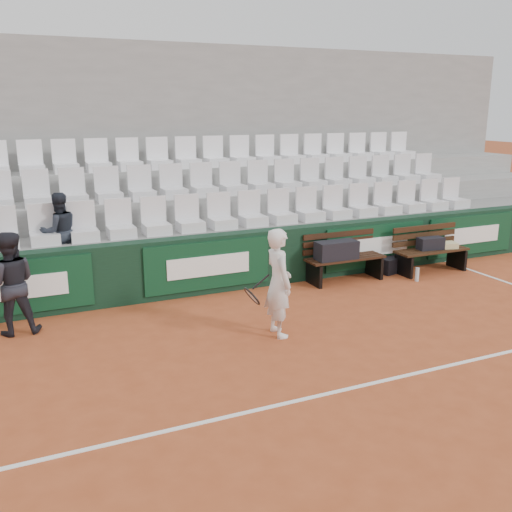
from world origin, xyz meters
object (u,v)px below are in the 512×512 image
Objects in this scene: bench_left at (345,269)px; bench_right at (431,261)px; water_bottle_near at (315,278)px; sports_bag_right at (431,243)px; ball_kid at (10,284)px; sports_bag_ground at (391,265)px; tennis_player at (278,283)px; sports_bag_left at (337,250)px; spectator_c at (57,204)px; water_bottle_far at (417,274)px.

bench_left and bench_right have the same top height.
sports_bag_right is at bearing -4.88° from water_bottle_near.
ball_kid reaches higher than bench_right.
sports_bag_right reaches higher than bench_left.
sports_bag_ground is 6.78m from ball_kid.
bench_left is 1.02× the size of ball_kid.
bench_left is 2.93m from tennis_player.
sports_bag_right is at bearing -3.36° from sports_bag_left.
water_bottle_near is at bearing 175.12° from sports_bag_right.
tennis_player is at bearing 123.64° from spectator_c.
water_bottle_near is 1.90m from water_bottle_far.
sports_bag_left is 0.63m from water_bottle_near.
sports_bag_left is at bearing 40.67° from tennis_player.
ball_kid is at bearing -178.00° from sports_bag_left.
tennis_player is at bearing -132.20° from water_bottle_near.
tennis_player is (-2.26, -1.79, 0.54)m from bench_left.
spectator_c is (-4.60, 0.97, 1.01)m from sports_bag_left.
tennis_player is (-3.46, -1.23, 0.63)m from water_bottle_far.
tennis_player is (-1.66, -1.84, 0.65)m from water_bottle_near.
ball_kid reaches higher than water_bottle_far.
tennis_player is 1.22× the size of spectator_c.
water_bottle_near is at bearing -174.55° from ball_kid.
sports_bag_left is at bearing 159.90° from water_bottle_far.
sports_bag_ground is (-0.70, 0.27, -0.42)m from sports_bag_right.
sports_bag_right is 0.34× the size of ball_kid.
bench_right is at bearing -21.33° from sports_bag_ground.
sports_bag_right is 4.39m from tennis_player.
bench_right is at bearing 160.89° from spectator_c.
bench_left is 1.85m from bench_right.
bench_left is 5.66m from ball_kid.
spectator_c is at bearing 170.59° from bench_right.
spectator_c reaches higher than sports_bag_ground.
bench_left reaches higher than water_bottle_far.
spectator_c reaches higher than bench_left.
bench_right is (1.84, -0.18, 0.00)m from bench_left.
sports_bag_right is 0.40× the size of spectator_c.
spectator_c is at bearing 172.14° from sports_bag_ground.
sports_bag_left is at bearing 176.25° from bench_right.
water_bottle_near is (-0.37, 0.09, -0.50)m from sports_bag_left.
ball_kid is 1.17× the size of spectator_c.
water_bottle_far is 6.38m from spectator_c.
spectator_c is (-4.82, 0.92, 1.40)m from bench_left.
ball_kid is (-7.44, -0.07, 0.17)m from sports_bag_right.
bench_right is at bearing -5.19° from water_bottle_near.
water_bottle_near is 0.15× the size of tennis_player.
sports_bag_left is 4.81m from spectator_c.
sports_bag_left is at bearing 176.64° from sports_bag_right.
sports_bag_right is 0.33× the size of tennis_player.
sports_bag_left reaches higher than bench_left.
sports_bag_right is 1.03× the size of sports_bag_ground.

